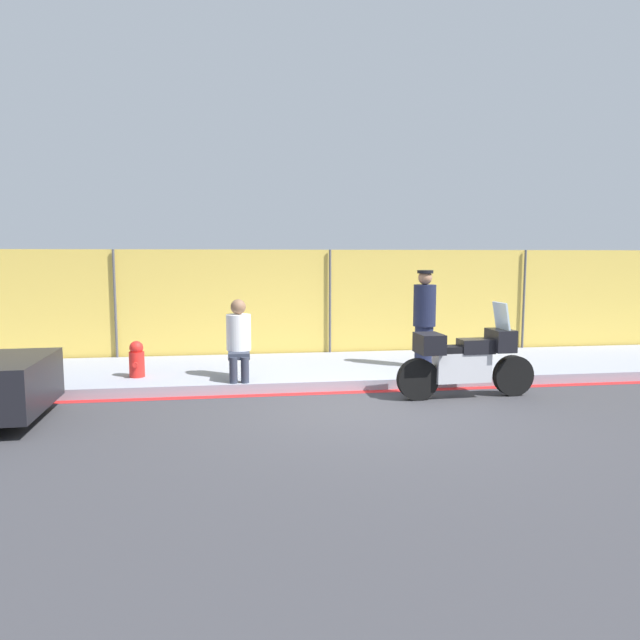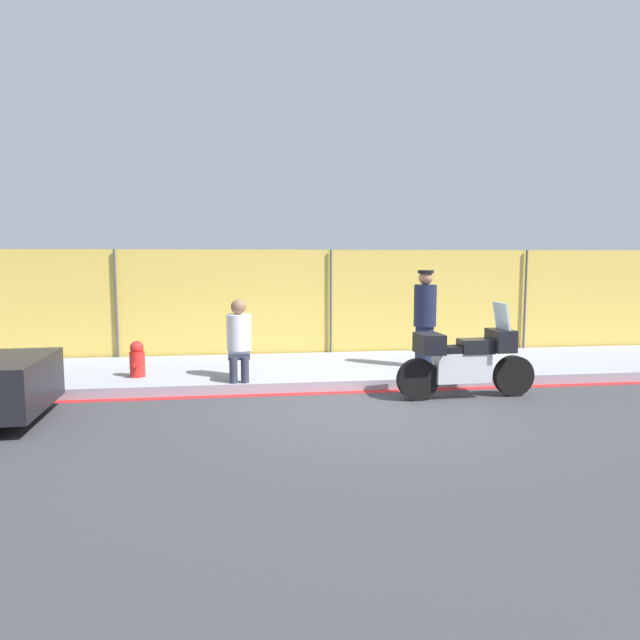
{
  "view_description": "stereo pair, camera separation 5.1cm",
  "coord_description": "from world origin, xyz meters",
  "views": [
    {
      "loc": [
        -1.89,
        -7.73,
        2.17
      ],
      "look_at": [
        -0.62,
        1.17,
        1.17
      ],
      "focal_mm": 32.0,
      "sensor_mm": 36.0,
      "label": 1
    },
    {
      "loc": [
        -1.84,
        -7.73,
        2.17
      ],
      "look_at": [
        -0.62,
        1.17,
        1.17
      ],
      "focal_mm": 32.0,
      "sensor_mm": 36.0,
      "label": 2
    }
  ],
  "objects": [
    {
      "name": "person_seated_on_curb",
      "position": [
        -1.9,
        1.63,
        0.89
      ],
      "size": [
        0.4,
        0.68,
        1.31
      ],
      "color": "#2D3342",
      "rests_on": "sidewalk"
    },
    {
      "name": "ground_plane",
      "position": [
        0.0,
        0.0,
        0.0
      ],
      "size": [
        120.0,
        120.0,
        0.0
      ],
      "primitive_type": "plane",
      "color": "#38383D"
    },
    {
      "name": "storefront_fence",
      "position": [
        0.0,
        4.09,
        1.16
      ],
      "size": [
        30.48,
        0.17,
        2.31
      ],
      "color": "gold",
      "rests_on": "ground_plane"
    },
    {
      "name": "curb_paint_stripe",
      "position": [
        0.0,
        1.08,
        0.0
      ],
      "size": [
        32.08,
        0.18,
        0.01
      ],
      "color": "red",
      "rests_on": "ground_plane"
    },
    {
      "name": "sidewalk",
      "position": [
        0.0,
        2.59,
        0.08
      ],
      "size": [
        32.08,
        2.83,
        0.17
      ],
      "color": "#8E93A3",
      "rests_on": "ground_plane"
    },
    {
      "name": "motorcycle",
      "position": [
        1.54,
        0.49,
        0.59
      ],
      "size": [
        2.21,
        0.54,
        1.47
      ],
      "rotation": [
        0.0,
        0.0,
        0.04
      ],
      "color": "black",
      "rests_on": "ground_plane"
    },
    {
      "name": "officer_standing",
      "position": [
        1.44,
        2.17,
        1.07
      ],
      "size": [
        0.41,
        0.41,
        1.76
      ],
      "color": "#191E38",
      "rests_on": "sidewalk"
    },
    {
      "name": "fire_hydrant",
      "position": [
        -3.59,
        1.99,
        0.46
      ],
      "size": [
        0.25,
        0.31,
        0.61
      ],
      "color": "red",
      "rests_on": "sidewalk"
    }
  ]
}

